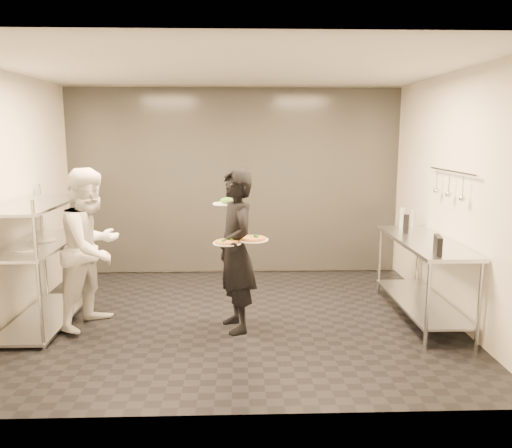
{
  "coord_description": "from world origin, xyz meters",
  "views": [
    {
      "loc": [
        0.07,
        -5.49,
        2.12
      ],
      "look_at": [
        0.26,
        0.08,
        1.1
      ],
      "focal_mm": 35.0,
      "sensor_mm": 36.0,
      "label": 1
    }
  ],
  "objects_px": {
    "chef": "(92,248)",
    "bottle_green": "(402,218)",
    "pizza_plate_near": "(227,242)",
    "pos_monitor": "(438,245)",
    "pass_rack": "(41,256)",
    "bottle_clear": "(412,218)",
    "bottle_dark": "(406,224)",
    "pizza_plate_far": "(253,239)",
    "prep_counter": "(423,265)",
    "waiter": "(236,251)",
    "salad_plate": "(227,202)"
  },
  "relations": [
    {
      "from": "chef",
      "to": "bottle_green",
      "type": "distance_m",
      "value": 3.82
    },
    {
      "from": "pizza_plate_near",
      "to": "pos_monitor",
      "type": "xyz_separation_m",
      "value": [
        2.12,
        -0.13,
        -0.02
      ]
    },
    {
      "from": "pass_rack",
      "to": "bottle_clear",
      "type": "xyz_separation_m",
      "value": [
        4.46,
        0.8,
        0.27
      ]
    },
    {
      "from": "bottle_dark",
      "to": "bottle_clear",
      "type": "bearing_deg",
      "value": 62.1
    },
    {
      "from": "pass_rack",
      "to": "bottle_green",
      "type": "bearing_deg",
      "value": 10.18
    },
    {
      "from": "bottle_clear",
      "to": "pizza_plate_far",
      "type": "bearing_deg",
      "value": -148.83
    },
    {
      "from": "pizza_plate_far",
      "to": "bottle_green",
      "type": "height_order",
      "value": "bottle_green"
    },
    {
      "from": "prep_counter",
      "to": "waiter",
      "type": "bearing_deg",
      "value": -172.15
    },
    {
      "from": "pizza_plate_far",
      "to": "bottle_dark",
      "type": "bearing_deg",
      "value": 24.19
    },
    {
      "from": "chef",
      "to": "pizza_plate_far",
      "type": "xyz_separation_m",
      "value": [
        1.76,
        -0.37,
        0.17
      ]
    },
    {
      "from": "pizza_plate_far",
      "to": "salad_plate",
      "type": "bearing_deg",
      "value": 119.12
    },
    {
      "from": "bottle_green",
      "to": "waiter",
      "type": "bearing_deg",
      "value": -153.44
    },
    {
      "from": "waiter",
      "to": "pos_monitor",
      "type": "distance_m",
      "value": 2.07
    },
    {
      "from": "prep_counter",
      "to": "salad_plate",
      "type": "bearing_deg",
      "value": 179.36
    },
    {
      "from": "chef",
      "to": "pizza_plate_near",
      "type": "height_order",
      "value": "chef"
    },
    {
      "from": "waiter",
      "to": "bottle_dark",
      "type": "height_order",
      "value": "waiter"
    },
    {
      "from": "prep_counter",
      "to": "bottle_dark",
      "type": "distance_m",
      "value": 0.56
    },
    {
      "from": "pizza_plate_near",
      "to": "pizza_plate_far",
      "type": "xyz_separation_m",
      "value": [
        0.26,
        0.07,
        0.02
      ]
    },
    {
      "from": "pizza_plate_far",
      "to": "bottle_dark",
      "type": "xyz_separation_m",
      "value": [
        1.88,
        0.84,
        -0.01
      ]
    },
    {
      "from": "prep_counter",
      "to": "bottle_green",
      "type": "relative_size",
      "value": 7.11
    },
    {
      "from": "bottle_green",
      "to": "bottle_dark",
      "type": "bearing_deg",
      "value": -101.95
    },
    {
      "from": "pass_rack",
      "to": "pizza_plate_near",
      "type": "height_order",
      "value": "pass_rack"
    },
    {
      "from": "pizza_plate_near",
      "to": "pos_monitor",
      "type": "height_order",
      "value": "pos_monitor"
    },
    {
      "from": "pizza_plate_far",
      "to": "bottle_dark",
      "type": "relative_size",
      "value": 1.37
    },
    {
      "from": "bottle_green",
      "to": "bottle_clear",
      "type": "relative_size",
      "value": 1.1
    },
    {
      "from": "pos_monitor",
      "to": "bottle_green",
      "type": "xyz_separation_m",
      "value": [
        0.11,
        1.44,
        0.03
      ]
    },
    {
      "from": "prep_counter",
      "to": "salad_plate",
      "type": "distance_m",
      "value": 2.37
    },
    {
      "from": "bottle_green",
      "to": "salad_plate",
      "type": "bearing_deg",
      "value": -161.53
    },
    {
      "from": "waiter",
      "to": "bottle_green",
      "type": "xyz_separation_m",
      "value": [
        2.14,
        1.07,
        0.17
      ]
    },
    {
      "from": "bottle_clear",
      "to": "pos_monitor",
      "type": "bearing_deg",
      "value": -99.66
    },
    {
      "from": "pass_rack",
      "to": "pizza_plate_near",
      "type": "xyz_separation_m",
      "value": [
        2.09,
        -0.54,
        0.26
      ]
    },
    {
      "from": "salad_plate",
      "to": "bottle_clear",
      "type": "bearing_deg",
      "value": 18.03
    },
    {
      "from": "pizza_plate_far",
      "to": "chef",
      "type": "bearing_deg",
      "value": 168.1
    },
    {
      "from": "waiter",
      "to": "bottle_dark",
      "type": "relative_size",
      "value": 7.51
    },
    {
      "from": "chef",
      "to": "pos_monitor",
      "type": "bearing_deg",
      "value": -76.74
    },
    {
      "from": "pass_rack",
      "to": "bottle_green",
      "type": "distance_m",
      "value": 4.4
    },
    {
      "from": "pizza_plate_far",
      "to": "salad_plate",
      "type": "xyz_separation_m",
      "value": [
        -0.28,
        0.5,
        0.31
      ]
    },
    {
      "from": "prep_counter",
      "to": "bottle_dark",
      "type": "xyz_separation_m",
      "value": [
        -0.1,
        0.37,
        0.41
      ]
    },
    {
      "from": "pizza_plate_near",
      "to": "salad_plate",
      "type": "xyz_separation_m",
      "value": [
        -0.01,
        0.57,
        0.33
      ]
    },
    {
      "from": "waiter",
      "to": "pizza_plate_near",
      "type": "relative_size",
      "value": 6.03
    },
    {
      "from": "salad_plate",
      "to": "chef",
      "type": "bearing_deg",
      "value": -175.06
    },
    {
      "from": "salad_plate",
      "to": "bottle_dark",
      "type": "distance_m",
      "value": 2.2
    },
    {
      "from": "chef",
      "to": "pizza_plate_far",
      "type": "bearing_deg",
      "value": -79.7
    },
    {
      "from": "pass_rack",
      "to": "pizza_plate_far",
      "type": "xyz_separation_m",
      "value": [
        2.36,
        -0.47,
        0.28
      ]
    },
    {
      "from": "pizza_plate_far",
      "to": "waiter",
      "type": "bearing_deg",
      "value": 135.29
    },
    {
      "from": "salad_plate",
      "to": "pass_rack",
      "type": "bearing_deg",
      "value": -179.23
    },
    {
      "from": "pass_rack",
      "to": "pos_monitor",
      "type": "relative_size",
      "value": 6.22
    },
    {
      "from": "pizza_plate_near",
      "to": "salad_plate",
      "type": "distance_m",
      "value": 0.66
    },
    {
      "from": "pizza_plate_near",
      "to": "salad_plate",
      "type": "height_order",
      "value": "salad_plate"
    },
    {
      "from": "prep_counter",
      "to": "bottle_clear",
      "type": "bearing_deg",
      "value": 80.76
    }
  ]
}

